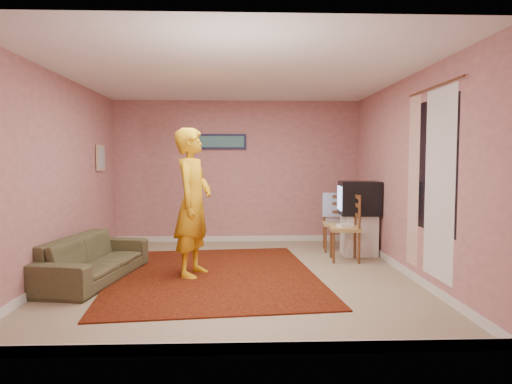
{
  "coord_description": "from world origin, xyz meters",
  "views": [
    {
      "loc": [
        0.05,
        -5.95,
        1.51
      ],
      "look_at": [
        0.29,
        0.6,
        1.05
      ],
      "focal_mm": 32.0,
      "sensor_mm": 36.0,
      "label": 1
    }
  ],
  "objects_px": {
    "sofa": "(93,258)",
    "crt_tv": "(359,198)",
    "tv_cabinet": "(359,235)",
    "person": "(193,203)",
    "chair_a": "(336,217)",
    "chair_b": "(345,220)"
  },
  "relations": [
    {
      "from": "sofa",
      "to": "crt_tv",
      "type": "bearing_deg",
      "value": -60.03
    },
    {
      "from": "tv_cabinet",
      "to": "crt_tv",
      "type": "xyz_separation_m",
      "value": [
        -0.01,
        0.0,
        0.59
      ]
    },
    {
      "from": "crt_tv",
      "to": "person",
      "type": "distance_m",
      "value": 2.78
    },
    {
      "from": "chair_a",
      "to": "chair_b",
      "type": "bearing_deg",
      "value": -85.28
    },
    {
      "from": "crt_tv",
      "to": "chair_b",
      "type": "distance_m",
      "value": 0.6
    },
    {
      "from": "chair_b",
      "to": "person",
      "type": "relative_size",
      "value": 0.28
    },
    {
      "from": "tv_cabinet",
      "to": "chair_a",
      "type": "relative_size",
      "value": 1.27
    },
    {
      "from": "chair_b",
      "to": "person",
      "type": "height_order",
      "value": "person"
    },
    {
      "from": "tv_cabinet",
      "to": "chair_a",
      "type": "height_order",
      "value": "chair_a"
    },
    {
      "from": "tv_cabinet",
      "to": "person",
      "type": "distance_m",
      "value": 2.86
    },
    {
      "from": "chair_b",
      "to": "sofa",
      "type": "relative_size",
      "value": 0.29
    },
    {
      "from": "person",
      "to": "tv_cabinet",
      "type": "bearing_deg",
      "value": -48.35
    },
    {
      "from": "chair_a",
      "to": "chair_b",
      "type": "relative_size",
      "value": 0.93
    },
    {
      "from": "chair_b",
      "to": "person",
      "type": "bearing_deg",
      "value": -63.82
    },
    {
      "from": "chair_a",
      "to": "tv_cabinet",
      "type": "bearing_deg",
      "value": -41.2
    },
    {
      "from": "chair_b",
      "to": "sofa",
      "type": "distance_m",
      "value": 3.58
    },
    {
      "from": "crt_tv",
      "to": "chair_a",
      "type": "xyz_separation_m",
      "value": [
        -0.29,
        0.33,
        -0.34
      ]
    },
    {
      "from": "tv_cabinet",
      "to": "chair_a",
      "type": "xyz_separation_m",
      "value": [
        -0.3,
        0.33,
        0.25
      ]
    },
    {
      "from": "chair_a",
      "to": "sofa",
      "type": "xyz_separation_m",
      "value": [
        -3.45,
        -1.73,
        -0.3
      ]
    },
    {
      "from": "chair_a",
      "to": "person",
      "type": "bearing_deg",
      "value": -138.18
    },
    {
      "from": "tv_cabinet",
      "to": "chair_b",
      "type": "distance_m",
      "value": 0.6
    },
    {
      "from": "person",
      "to": "crt_tv",
      "type": "bearing_deg",
      "value": -48.28
    }
  ]
}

